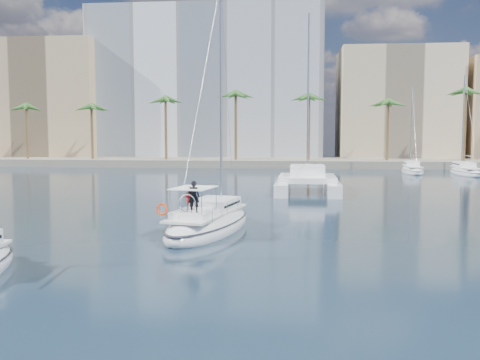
# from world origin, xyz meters

# --- Properties ---
(ground) EXTENTS (160.00, 160.00, 0.00)m
(ground) POSITION_xyz_m (0.00, 0.00, 0.00)
(ground) COLOR black
(ground) RESTS_ON ground
(quay) EXTENTS (120.00, 14.00, 1.20)m
(quay) POSITION_xyz_m (0.00, 61.00, 0.60)
(quay) COLOR gray
(quay) RESTS_ON ground
(building_modern) EXTENTS (42.00, 16.00, 28.00)m
(building_modern) POSITION_xyz_m (-12.00, 73.00, 14.00)
(building_modern) COLOR white
(building_modern) RESTS_ON ground
(building_tan_left) EXTENTS (22.00, 14.00, 22.00)m
(building_tan_left) POSITION_xyz_m (-42.00, 69.00, 11.00)
(building_tan_left) COLOR tan
(building_tan_left) RESTS_ON ground
(building_beige) EXTENTS (20.00, 14.00, 20.00)m
(building_beige) POSITION_xyz_m (22.00, 70.00, 10.00)
(building_beige) COLOR beige
(building_beige) RESTS_ON ground
(palm_left) EXTENTS (3.60, 3.60, 12.30)m
(palm_left) POSITION_xyz_m (-34.00, 57.00, 10.28)
(palm_left) COLOR brown
(palm_left) RESTS_ON ground
(palm_centre) EXTENTS (3.60, 3.60, 12.30)m
(palm_centre) POSITION_xyz_m (0.00, 57.00, 10.28)
(palm_centre) COLOR brown
(palm_centre) RESTS_ON ground
(main_sloop) EXTENTS (5.28, 10.60, 15.08)m
(main_sloop) POSITION_xyz_m (-1.24, 1.87, 0.49)
(main_sloop) COLOR white
(main_sloop) RESTS_ON ground
(catamaran) EXTENTS (6.04, 11.68, 16.90)m
(catamaran) POSITION_xyz_m (4.97, 22.84, 1.14)
(catamaran) COLOR white
(catamaran) RESTS_ON ground
(seagull) EXTENTS (1.19, 0.51, 0.22)m
(seagull) POSITION_xyz_m (-1.94, 1.04, 0.71)
(seagull) COLOR silver
(seagull) RESTS_ON ground
(moored_yacht_a) EXTENTS (3.37, 9.52, 11.90)m
(moored_yacht_a) POSITION_xyz_m (20.00, 47.00, 0.00)
(moored_yacht_a) COLOR white
(moored_yacht_a) RESTS_ON ground
(moored_yacht_b) EXTENTS (3.32, 10.83, 13.72)m
(moored_yacht_b) POSITION_xyz_m (26.50, 45.00, 0.00)
(moored_yacht_b) COLOR white
(moored_yacht_b) RESTS_ON ground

